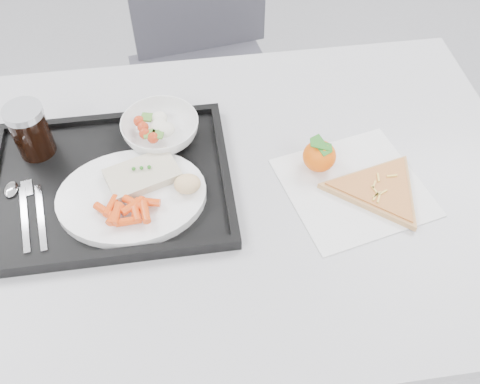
{
  "coord_description": "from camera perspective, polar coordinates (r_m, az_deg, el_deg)",
  "views": [
    {
      "loc": [
        -0.05,
        -0.34,
        1.53
      ],
      "look_at": [
        0.04,
        0.27,
        0.77
      ],
      "focal_mm": 40.0,
      "sensor_mm": 36.0,
      "label": 1
    }
  ],
  "objects": [
    {
      "name": "dinner_plate",
      "position": [
        0.98,
        -11.46,
        -0.48
      ],
      "size": [
        0.27,
        0.27,
        0.02
      ],
      "color": "white",
      "rests_on": "tray"
    },
    {
      "name": "pizza_slice",
      "position": [
        1.03,
        14.66,
        0.29
      ],
      "size": [
        0.28,
        0.28,
        0.02
      ],
      "color": "tan",
      "rests_on": "napkin"
    },
    {
      "name": "salad_contents",
      "position": [
        1.06,
        -8.8,
        6.85
      ],
      "size": [
        0.08,
        0.08,
        0.03
      ],
      "color": "#B73214",
      "rests_on": "salad_bowl"
    },
    {
      "name": "cola_glass",
      "position": [
        1.09,
        -21.49,
        6.19
      ],
      "size": [
        0.07,
        0.07,
        0.11
      ],
      "color": "black",
      "rests_on": "tray"
    },
    {
      "name": "fish_fillet",
      "position": [
        0.99,
        -10.36,
        1.84
      ],
      "size": [
        0.15,
        0.12,
        0.02
      ],
      "color": "beige",
      "rests_on": "dinner_plate"
    },
    {
      "name": "tangerine",
      "position": [
        1.03,
        8.46,
        3.83
      ],
      "size": [
        0.06,
        0.06,
        0.07
      ],
      "color": "orange",
      "rests_on": "napkin"
    },
    {
      "name": "bread_roll",
      "position": [
        0.96,
        -5.63,
        0.87
      ],
      "size": [
        0.06,
        0.06,
        0.03
      ],
      "color": "#E2C789",
      "rests_on": "dinner_plate"
    },
    {
      "name": "cutlery",
      "position": [
        1.04,
        -21.95,
        -1.34
      ],
      "size": [
        0.09,
        0.17,
        0.01
      ],
      "color": "silver",
      "rests_on": "tray"
    },
    {
      "name": "tray",
      "position": [
        1.03,
        -13.68,
        0.89
      ],
      "size": [
        0.45,
        0.35,
        0.03
      ],
      "color": "black",
      "rests_on": "table"
    },
    {
      "name": "salad_bowl",
      "position": [
        1.07,
        -8.47,
        6.6
      ],
      "size": [
        0.15,
        0.15,
        0.05
      ],
      "color": "white",
      "rests_on": "tray"
    },
    {
      "name": "chair",
      "position": [
        1.68,
        -3.87,
        14.86
      ],
      "size": [
        0.48,
        0.48,
        0.93
      ],
      "color": "#3C3B44",
      "rests_on": "ground"
    },
    {
      "name": "carrot_pile",
      "position": [
        0.94,
        -11.84,
        -1.87
      ],
      "size": [
        0.12,
        0.07,
        0.02
      ],
      "color": "#E74510",
      "rests_on": "dinner_plate"
    },
    {
      "name": "table",
      "position": [
        1.06,
        -2.37,
        -2.0
      ],
      "size": [
        1.2,
        0.8,
        0.75
      ],
      "color": "#AEAEB0",
      "rests_on": "ground"
    },
    {
      "name": "napkin",
      "position": [
        1.03,
        12.06,
        0.51
      ],
      "size": [
        0.3,
        0.29,
        0.0
      ],
      "color": "silver",
      "rests_on": "table"
    }
  ]
}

